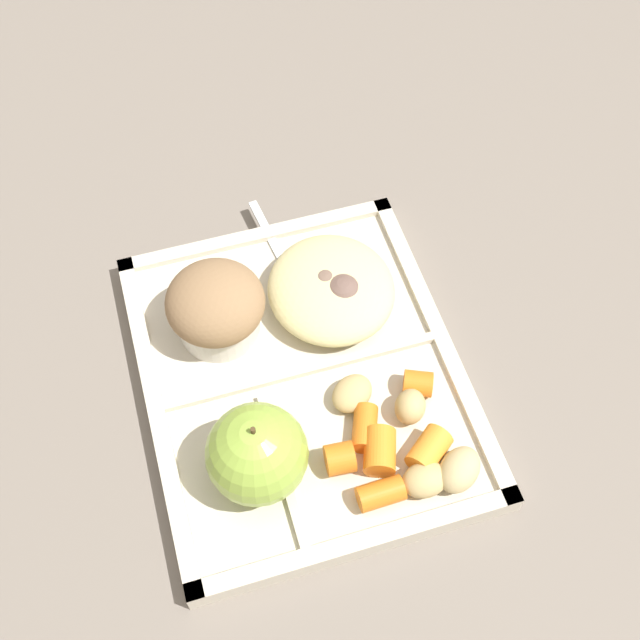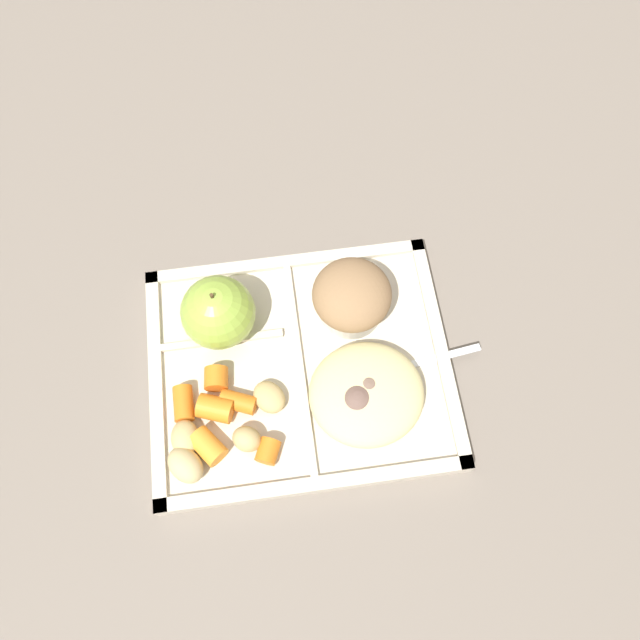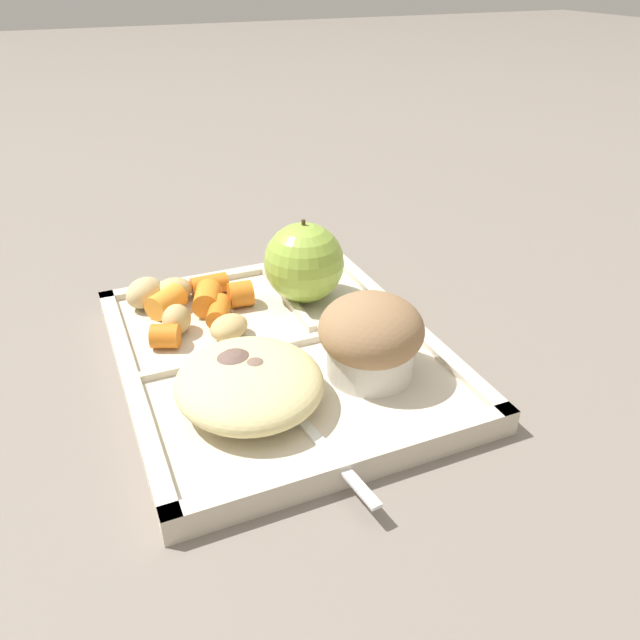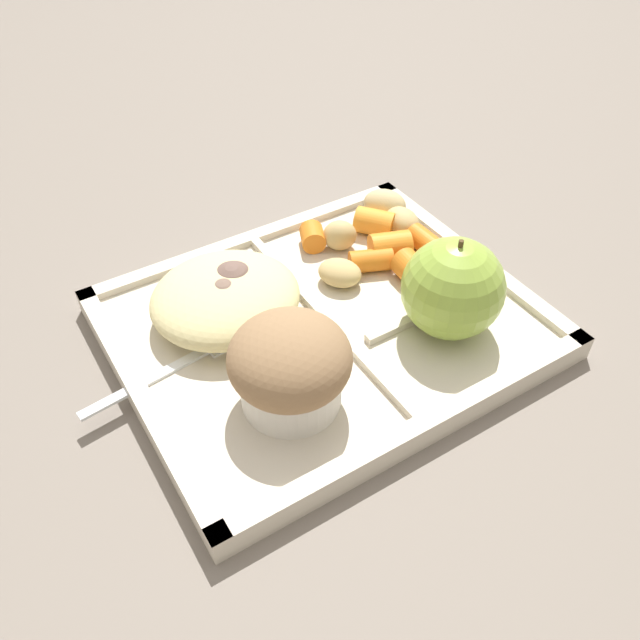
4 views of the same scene
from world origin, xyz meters
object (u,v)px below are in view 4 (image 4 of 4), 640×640
Objects in this scene: green_apple at (453,288)px; bran_muffin at (290,366)px; plastic_fork at (196,355)px; lunch_tray at (325,326)px.

green_apple is 0.13m from bran_muffin.
green_apple is 0.19m from plastic_fork.
bran_muffin is at bearing 41.47° from lunch_tray.
bran_muffin reaches higher than lunch_tray.
bran_muffin is (0.06, 0.05, 0.04)m from lunch_tray.
plastic_fork is at bearing -61.64° from bran_muffin.
lunch_tray is 2.00× the size of plastic_fork.
green_apple is at bearing 180.00° from bran_muffin.
plastic_fork is at bearing -9.55° from lunch_tray.
plastic_fork is at bearing -22.21° from green_apple.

